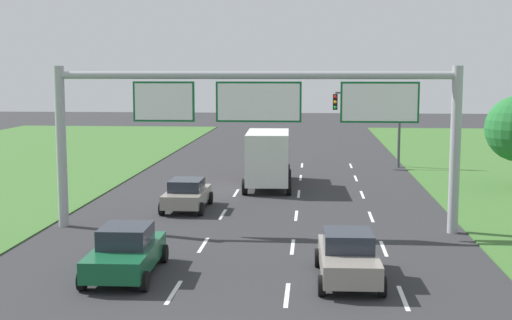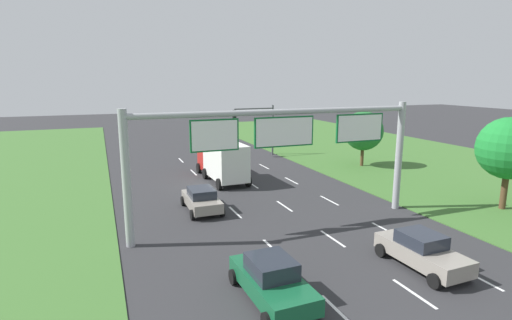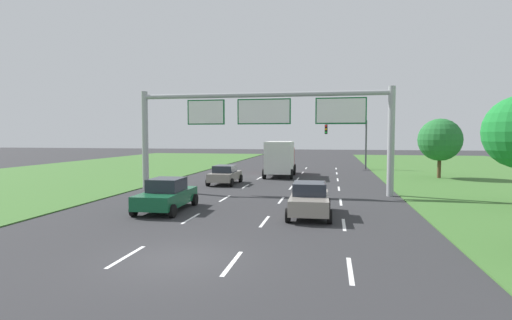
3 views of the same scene
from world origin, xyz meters
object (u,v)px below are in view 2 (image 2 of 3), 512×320
sign_gantry (285,141)px  car_mid_lane (422,251)px  car_lead_silver (272,280)px  box_truck (222,160)px  traffic_light_mast (257,121)px  roadside_tree_mid (509,148)px  roadside_tree_far (363,131)px  car_near_red (202,199)px

sign_gantry → car_mid_lane: bearing=-64.8°
sign_gantry → car_lead_silver: bearing=-118.6°
box_truck → traffic_light_mast: bearing=51.8°
box_truck → sign_gantry: sign_gantry is taller
sign_gantry → roadside_tree_mid: size_ratio=2.84×
car_lead_silver → roadside_tree_mid: size_ratio=0.75×
car_mid_lane → box_truck: box_truck is taller
sign_gantry → roadside_tree_far: size_ratio=3.19×
car_lead_silver → roadside_tree_far: 26.23m
traffic_light_mast → roadside_tree_mid: 24.69m
car_lead_silver → sign_gantry: bearing=59.9°
car_mid_lane → sign_gantry: (-3.41, 7.25, 4.15)m
car_mid_lane → roadside_tree_mid: (11.08, 4.49, 3.26)m
traffic_light_mast → roadside_tree_far: traffic_light_mast is taller
car_mid_lane → box_truck: (-3.76, 18.64, 0.97)m
box_truck → roadside_tree_far: roadside_tree_far is taller
car_near_red → roadside_tree_mid: roadside_tree_mid is taller
car_lead_silver → roadside_tree_mid: roadside_tree_mid is taller
car_lead_silver → roadside_tree_far: size_ratio=0.84×
car_lead_silver → roadside_tree_far: bearing=45.1°
car_near_red → car_mid_lane: size_ratio=0.94×
car_near_red → car_mid_lane: car_mid_lane is taller
traffic_light_mast → roadside_tree_mid: roadside_tree_mid is taller
box_truck → roadside_tree_far: bearing=-0.6°
car_near_red → sign_gantry: sign_gantry is taller
car_near_red → roadside_tree_far: (17.90, 7.55, 2.73)m
traffic_light_mast → roadside_tree_far: 11.67m
car_near_red → traffic_light_mast: (10.27, 16.37, 3.10)m
traffic_light_mast → roadside_tree_far: (7.63, -8.83, -0.37)m
car_near_red → roadside_tree_mid: size_ratio=0.68×
car_mid_lane → traffic_light_mast: traffic_light_mast is taller
car_lead_silver → box_truck: 19.00m
car_mid_lane → roadside_tree_far: 21.88m
box_truck → traffic_light_mast: 11.54m
roadside_tree_mid → roadside_tree_far: 14.50m
car_near_red → car_lead_silver: 11.41m
box_truck → traffic_light_mast: (6.71, 9.15, 2.10)m
car_mid_lane → traffic_light_mast: bearing=82.4°
car_mid_lane → box_truck: bearing=99.8°
roadside_tree_mid → box_truck: bearing=136.4°
box_truck → roadside_tree_far: (14.34, 0.32, 1.73)m
car_near_red → car_mid_lane: (7.33, -11.42, 0.03)m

